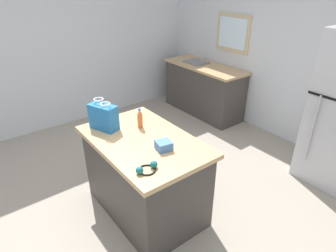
# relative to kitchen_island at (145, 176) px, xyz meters

# --- Properties ---
(ground) EXTENTS (6.44, 6.44, 0.00)m
(ground) POSITION_rel_kitchen_island_xyz_m (0.06, -0.07, -0.44)
(ground) COLOR #9E9384
(back_wall) EXTENTS (5.37, 0.13, 2.74)m
(back_wall) POSITION_rel_kitchen_island_xyz_m (0.04, 2.61, 0.93)
(back_wall) COLOR silver
(back_wall) RESTS_ON ground
(left_wall) EXTENTS (0.10, 5.36, 2.74)m
(left_wall) POSITION_rel_kitchen_island_xyz_m (-2.62, -0.07, 0.93)
(left_wall) COLOR silver
(left_wall) RESTS_ON ground
(kitchen_island) EXTENTS (1.32, 0.85, 0.88)m
(kitchen_island) POSITION_rel_kitchen_island_xyz_m (0.00, 0.00, 0.00)
(kitchen_island) COLOR #423D38
(kitchen_island) RESTS_ON ground
(sink_counter) EXTENTS (1.55, 0.60, 1.07)m
(sink_counter) POSITION_rel_kitchen_island_xyz_m (-1.49, 2.25, 0.01)
(sink_counter) COLOR #423D38
(sink_counter) RESTS_ON ground
(shopping_bag) EXTENTS (0.32, 0.23, 0.31)m
(shopping_bag) POSITION_rel_kitchen_island_xyz_m (-0.43, -0.19, 0.57)
(shopping_bag) COLOR #236BAD
(shopping_bag) RESTS_ON kitchen_island
(small_box) EXTENTS (0.16, 0.16, 0.08)m
(small_box) POSITION_rel_kitchen_island_xyz_m (0.26, 0.05, 0.48)
(small_box) COLOR #4775B7
(small_box) RESTS_ON kitchen_island
(bottle) EXTENTS (0.06, 0.06, 0.21)m
(bottle) POSITION_rel_kitchen_island_xyz_m (-0.23, 0.11, 0.53)
(bottle) COLOR #C66633
(bottle) RESTS_ON kitchen_island
(ear_defenders) EXTENTS (0.15, 0.20, 0.06)m
(ear_defenders) POSITION_rel_kitchen_island_xyz_m (0.44, -0.25, 0.46)
(ear_defenders) COLOR black
(ear_defenders) RESTS_ON kitchen_island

